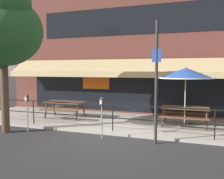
{
  "coord_description": "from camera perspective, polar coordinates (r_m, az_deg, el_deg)",
  "views": [
    {
      "loc": [
        3.0,
        -8.14,
        2.33
      ],
      "look_at": [
        -0.49,
        1.6,
        1.5
      ],
      "focal_mm": 40.0,
      "sensor_mm": 36.0,
      "label": 1
    }
  ],
  "objects": [
    {
      "name": "parking_meter_far",
      "position": [
        8.26,
        -2.36,
        -3.65
      ],
      "size": [
        0.15,
        0.16,
        1.42
      ],
      "color": "gray",
      "rests_on": "ground"
    },
    {
      "name": "picnic_table_left",
      "position": [
        11.68,
        -10.72,
        -3.49
      ],
      "size": [
        1.8,
        1.42,
        0.76
      ],
      "color": "brown",
      "rests_on": "patio_deck"
    },
    {
      "name": "street_tree_curbside",
      "position": [
        9.94,
        -23.62,
        12.96
      ],
      "size": [
        2.94,
        2.64,
        5.39
      ],
      "color": "brown",
      "rests_on": "ground"
    },
    {
      "name": "street_sign_pole",
      "position": [
        7.81,
        10.08,
        1.88
      ],
      "size": [
        0.28,
        0.09,
        3.83
      ],
      "color": "#2D2D33",
      "rests_on": "ground"
    },
    {
      "name": "patio_railing",
      "position": [
        9.09,
        0.15,
        -5.11
      ],
      "size": [
        13.84,
        0.04,
        0.97
      ],
      "color": "black",
      "rests_on": "patio_deck"
    },
    {
      "name": "restaurant_building",
      "position": [
        12.77,
        6.14,
        9.28
      ],
      "size": [
        15.0,
        1.6,
        6.8
      ],
      "color": "brown",
      "rests_on": "ground"
    },
    {
      "name": "picnic_table_centre",
      "position": [
        10.18,
        16.31,
        -4.78
      ],
      "size": [
        1.8,
        1.42,
        0.76
      ],
      "color": "brown",
      "rests_on": "patio_deck"
    },
    {
      "name": "parking_meter_near",
      "position": [
        9.73,
        -18.83,
        -2.64
      ],
      "size": [
        0.15,
        0.16,
        1.42
      ],
      "color": "gray",
      "rests_on": "ground"
    },
    {
      "name": "patio_deck",
      "position": [
        10.82,
        3.19,
        -7.59
      ],
      "size": [
        15.0,
        4.0,
        0.1
      ],
      "primitive_type": "cube",
      "color": "#ADA89E",
      "rests_on": "ground"
    },
    {
      "name": "ground_plane",
      "position": [
        8.99,
        -0.51,
        -10.44
      ],
      "size": [
        120.0,
        120.0,
        0.0
      ],
      "primitive_type": "plane",
      "color": "#2D2D30"
    },
    {
      "name": "patio_umbrella_centre",
      "position": [
        10.02,
        16.49,
        3.54
      ],
      "size": [
        2.14,
        2.14,
        2.38
      ],
      "color": "#B7B2A8",
      "rests_on": "patio_deck"
    }
  ]
}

